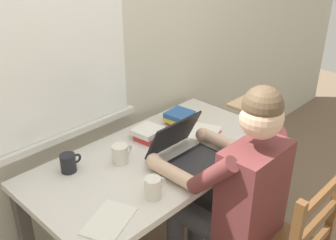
{
  "coord_description": "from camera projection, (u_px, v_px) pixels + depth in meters",
  "views": [
    {
      "loc": [
        -1.25,
        -1.29,
        1.84
      ],
      "look_at": [
        0.02,
        -0.05,
        0.95
      ],
      "focal_mm": 41.94,
      "sensor_mm": 36.0,
      "label": 1
    }
  ],
  "objects": [
    {
      "name": "book_stack_side",
      "position": [
        149.0,
        133.0,
        2.25
      ],
      "size": [
        0.17,
        0.16,
        0.06
      ],
      "color": "#BC332D",
      "rests_on": "desk"
    },
    {
      "name": "back_wall",
      "position": [
        99.0,
        35.0,
        2.12
      ],
      "size": [
        6.0,
        0.08,
        2.6
      ],
      "color": "beige",
      "rests_on": "ground"
    },
    {
      "name": "coffee_mug_spare",
      "position": [
        153.0,
        188.0,
        1.76
      ],
      "size": [
        0.12,
        0.08,
        0.1
      ],
      "color": "silver",
      "rests_on": "desk"
    },
    {
      "name": "computer_mouse",
      "position": [
        229.0,
        147.0,
        2.15
      ],
      "size": [
        0.06,
        0.1,
        0.03
      ],
      "primitive_type": "ellipsoid",
      "color": "black",
      "rests_on": "desk"
    },
    {
      "name": "coffee_mug_dark",
      "position": [
        69.0,
        163.0,
        1.95
      ],
      "size": [
        0.12,
        0.08,
        0.09
      ],
      "color": "black",
      "rests_on": "desk"
    },
    {
      "name": "laptop",
      "position": [
        187.0,
        152.0,
        2.04
      ],
      "size": [
        0.33,
        0.33,
        0.22
      ],
      "color": "black",
      "rests_on": "desk"
    },
    {
      "name": "landscape_photo_print",
      "position": [
        210.0,
        133.0,
        2.32
      ],
      "size": [
        0.14,
        0.11,
        0.0
      ],
      "primitive_type": "cube",
      "rotation": [
        0.0,
        0.0,
        0.16
      ],
      "color": "#C63D33",
      "rests_on": "desk"
    },
    {
      "name": "book_stack_main",
      "position": [
        180.0,
        117.0,
        2.43
      ],
      "size": [
        0.19,
        0.16,
        0.07
      ],
      "color": "#BC332D",
      "rests_on": "desk"
    },
    {
      "name": "paper_pile_back_corner",
      "position": [
        109.0,
        221.0,
        1.64
      ],
      "size": [
        0.28,
        0.23,
        0.01
      ],
      "primitive_type": "cube",
      "rotation": [
        0.0,
        0.0,
        0.39
      ],
      "color": "silver",
      "rests_on": "desk"
    },
    {
      "name": "desk",
      "position": [
        158.0,
        170.0,
        2.15
      ],
      "size": [
        1.41,
        0.73,
        0.73
      ],
      "color": "beige",
      "rests_on": "ground"
    },
    {
      "name": "seated_person",
      "position": [
        233.0,
        188.0,
        1.9
      ],
      "size": [
        0.5,
        0.6,
        1.25
      ],
      "color": "brown",
      "rests_on": "ground"
    },
    {
      "name": "paper_pile_near_laptop",
      "position": [
        203.0,
        132.0,
        2.33
      ],
      "size": [
        0.27,
        0.25,
        0.0
      ],
      "primitive_type": "cube",
      "rotation": [
        0.0,
        0.0,
        0.39
      ],
      "color": "white",
      "rests_on": "desk"
    },
    {
      "name": "coffee_mug_white",
      "position": [
        120.0,
        154.0,
        2.02
      ],
      "size": [
        0.12,
        0.08,
        0.1
      ],
      "color": "silver",
      "rests_on": "desk"
    }
  ]
}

